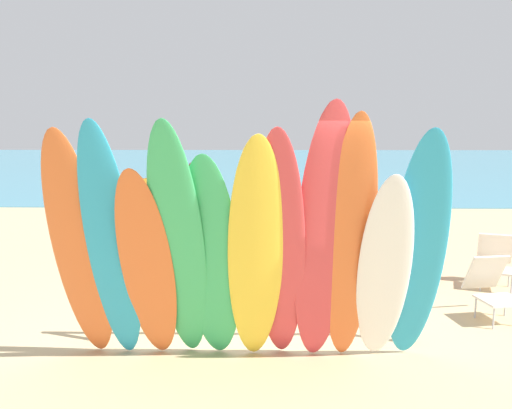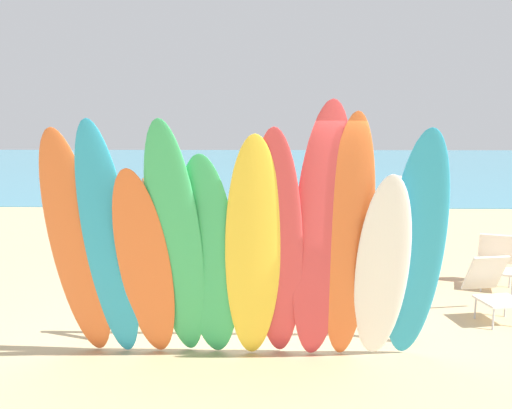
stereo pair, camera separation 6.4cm
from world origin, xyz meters
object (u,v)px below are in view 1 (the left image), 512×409
(surfboard_red_7, at_px, (323,242))
(beach_chair_blue, at_px, (492,285))
(surfboard_yellow_5, at_px, (256,257))
(surfboard_orange_8, at_px, (350,246))
(beach_chair_red, at_px, (495,259))
(surfboard_rack, at_px, (253,296))
(beachgoer_photographing, at_px, (153,197))
(beachgoer_near_rack, at_px, (194,192))
(surfboard_green_4, at_px, (212,263))
(surfboard_white_9, at_px, (384,273))
(surfboard_teal_1, at_px, (111,248))
(surfboard_teal_10, at_px, (417,254))
(beachgoer_midbeach, at_px, (361,193))
(surfboard_orange_2, at_px, (147,270))
(beachgoer_strolling, at_px, (397,212))
(surfboard_green_3, at_px, (179,250))
(beach_chair_striped, at_px, (409,252))
(surfboard_red_6, at_px, (280,253))
(surfboard_orange_0, at_px, (79,250))

(surfboard_red_7, distance_m, beach_chair_blue, 2.97)
(surfboard_yellow_5, relative_size, surfboard_orange_8, 0.94)
(beach_chair_blue, bearing_deg, beach_chair_red, 54.45)
(surfboard_rack, bearing_deg, beachgoer_photographing, 112.27)
(beachgoer_near_rack, height_order, beach_chair_blue, beachgoer_near_rack)
(surfboard_green_4, xyz_separation_m, beach_chair_blue, (3.46, 1.49, -0.69))
(surfboard_white_9, bearing_deg, surfboard_teal_1, -176.09)
(surfboard_green_4, bearing_deg, beachgoer_near_rack, 103.47)
(surfboard_red_7, bearing_deg, beach_chair_red, 38.26)
(surfboard_rack, xyz_separation_m, beachgoer_photographing, (-2.44, 5.96, 0.31))
(surfboard_teal_1, distance_m, surfboard_teal_10, 2.99)
(surfboard_teal_10, height_order, beachgoer_midbeach, surfboard_teal_10)
(surfboard_green_4, relative_size, surfboard_white_9, 1.08)
(surfboard_orange_2, height_order, beach_chair_red, surfboard_orange_2)
(surfboard_red_7, height_order, beachgoer_photographing, surfboard_red_7)
(surfboard_orange_2, height_order, beachgoer_strolling, surfboard_orange_2)
(beach_chair_red, height_order, beach_chair_blue, beach_chair_red)
(surfboard_orange_2, bearing_deg, surfboard_teal_1, -174.78)
(surfboard_orange_8, xyz_separation_m, beach_chair_blue, (2.11, 1.51, -0.87))
(surfboard_teal_1, relative_size, surfboard_green_3, 0.97)
(beach_chair_striped, bearing_deg, surfboard_orange_8, -112.27)
(surfboard_green_3, height_order, surfboard_yellow_5, surfboard_green_3)
(surfboard_teal_10, bearing_deg, surfboard_orange_8, -175.15)
(surfboard_orange_2, height_order, surfboard_orange_8, surfboard_orange_8)
(beachgoer_midbeach, relative_size, beach_chair_blue, 2.01)
(beachgoer_near_rack, bearing_deg, surfboard_green_3, 42.21)
(surfboard_orange_2, distance_m, beach_chair_blue, 4.41)
(surfboard_red_7, distance_m, beach_chair_red, 4.26)
(surfboard_green_3, xyz_separation_m, surfboard_white_9, (2.00, 0.08, -0.24))
(surfboard_orange_8, height_order, beachgoer_midbeach, surfboard_orange_8)
(surfboard_yellow_5, relative_size, beach_chair_red, 3.06)
(beachgoer_strolling, bearing_deg, surfboard_red_6, 21.91)
(beach_chair_blue, bearing_deg, surfboard_yellow_5, -162.71)
(surfboard_rack, relative_size, beachgoer_midbeach, 2.30)
(surfboard_white_9, bearing_deg, surfboard_red_7, -173.34)
(surfboard_green_3, bearing_deg, surfboard_teal_10, 4.69)
(surfboard_rack, height_order, surfboard_red_6, surfboard_red_6)
(surfboard_teal_1, height_order, surfboard_red_7, surfboard_red_7)
(beachgoer_near_rack, bearing_deg, surfboard_orange_2, 39.47)
(surfboard_orange_8, xyz_separation_m, beach_chair_red, (2.75, 2.85, -0.87))
(beachgoer_midbeach, bearing_deg, surfboard_white_9, -128.65)
(surfboard_orange_8, distance_m, beachgoer_photographing, 7.50)
(surfboard_teal_1, relative_size, beachgoer_midbeach, 1.64)
(surfboard_yellow_5, distance_m, beach_chair_red, 4.74)
(surfboard_white_9, distance_m, beachgoer_strolling, 4.45)
(surfboard_orange_2, xyz_separation_m, surfboard_white_9, (2.33, 0.01, -0.02))
(surfboard_green_3, bearing_deg, surfboard_orange_0, 175.93)
(surfboard_rack, bearing_deg, surfboard_green_4, -119.72)
(surfboard_teal_1, distance_m, beach_chair_striped, 5.10)
(surfboard_orange_8, height_order, surfboard_teal_10, surfboard_orange_8)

